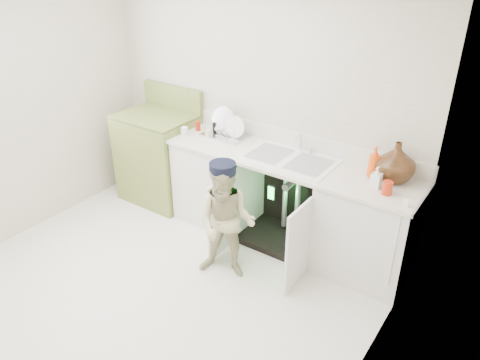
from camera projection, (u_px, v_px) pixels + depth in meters
name	position (u px, v px, depth m)	size (l,w,h in m)	color
ground	(161.00, 286.00, 4.08)	(3.50, 3.50, 0.00)	silver
room_shell	(148.00, 156.00, 3.49)	(6.00, 5.50, 1.26)	beige
counter_run	(290.00, 200.00, 4.44)	(2.44, 1.02, 1.24)	silver
avocado_stove	(160.00, 156.00, 5.23)	(0.81, 0.65, 1.25)	olive
repair_worker	(226.00, 222.00, 3.98)	(0.63, 0.67, 1.09)	beige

